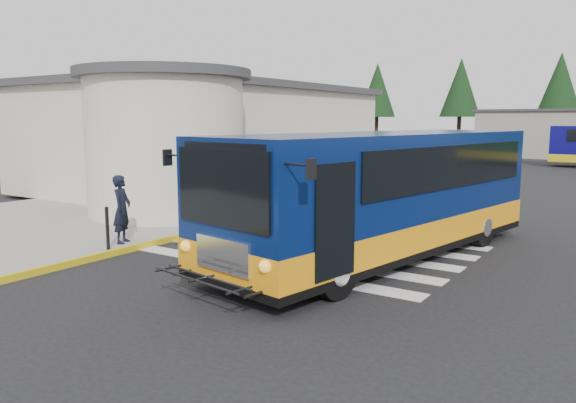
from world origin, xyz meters
The scene contains 9 objects.
ground centered at (0.00, 0.00, 0.00)m, with size 140.00×140.00×0.00m, color black.
sidewalk centered at (-9.00, 4.00, 0.07)m, with size 10.00×34.00×0.15m, color gray.
curb_strip centered at (-4.05, 4.00, 0.08)m, with size 0.12×34.00×0.16m, color gold.
station_building centered at (-10.84, 6.91, 2.57)m, with size 12.70×18.70×4.80m.
crosswalk centered at (-0.50, -0.80, 0.01)m, with size 8.00×5.35×0.01m.
transit_bus centered at (1.47, -0.76, 1.44)m, with size 5.00×10.96×3.01m.
pedestrian_a centered at (-4.50, -3.55, 1.03)m, with size 0.64×0.42×1.76m, color black.
pedestrian_b centered at (-6.30, -0.85, 0.91)m, with size 0.74×0.58×1.53m, color black.
bollard centered at (-4.20, -4.26, 0.68)m, with size 0.09×0.09×1.06m, color black.
Camera 1 is at (6.95, -13.06, 3.33)m, focal length 35.00 mm.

